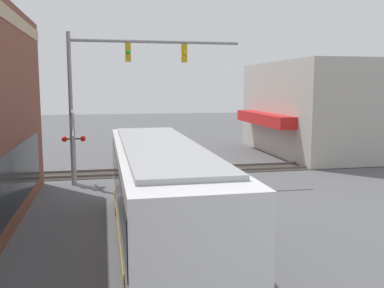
{
  "coord_description": "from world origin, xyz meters",
  "views": [
    {
      "loc": [
        -18.23,
        4.4,
        4.9
      ],
      "look_at": [
        3.5,
        -0.07,
        1.92
      ],
      "focal_mm": 40.0,
      "sensor_mm": 36.0,
      "label": 1
    }
  ],
  "objects_px": {
    "crossing_signal": "(74,139)",
    "parked_car_black": "(165,146)",
    "city_bus": "(160,191)",
    "pedestrian_near_bus": "(198,198)"
  },
  "relations": [
    {
      "from": "crossing_signal",
      "to": "parked_car_black",
      "type": "bearing_deg",
      "value": -36.02
    },
    {
      "from": "city_bus",
      "to": "crossing_signal",
      "type": "distance_m",
      "value": 10.1
    },
    {
      "from": "parked_car_black",
      "to": "pedestrian_near_bus",
      "type": "distance_m",
      "value": 15.13
    },
    {
      "from": "city_bus",
      "to": "parked_car_black",
      "type": "bearing_deg",
      "value": -8.46
    },
    {
      "from": "crossing_signal",
      "to": "pedestrian_near_bus",
      "type": "bearing_deg",
      "value": -146.26
    },
    {
      "from": "parked_car_black",
      "to": "pedestrian_near_bus",
      "type": "xyz_separation_m",
      "value": [
        -15.1,
        0.91,
        0.2
      ]
    },
    {
      "from": "city_bus",
      "to": "parked_car_black",
      "type": "distance_m",
      "value": 17.7
    },
    {
      "from": "city_bus",
      "to": "pedestrian_near_bus",
      "type": "height_order",
      "value": "city_bus"
    },
    {
      "from": "city_bus",
      "to": "pedestrian_near_bus",
      "type": "relative_size",
      "value": 6.81
    },
    {
      "from": "city_bus",
      "to": "parked_car_black",
      "type": "xyz_separation_m",
      "value": [
        17.47,
        -2.6,
        -1.12
      ]
    }
  ]
}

